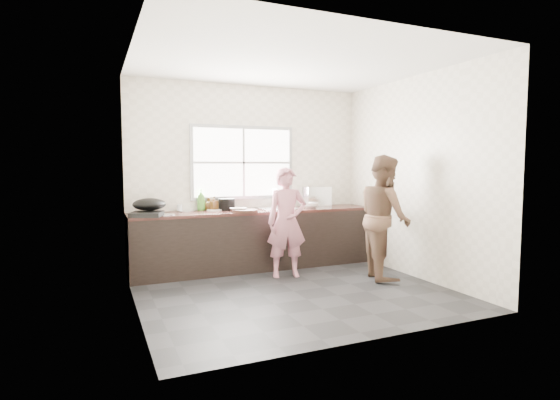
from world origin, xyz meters
name	(u,v)px	position (x,y,z in m)	size (l,w,h in m)	color
floor	(294,291)	(0.00, 0.00, -0.01)	(3.60, 3.20, 0.01)	#252527
ceiling	(294,62)	(0.00, 0.00, 2.71)	(3.60, 3.20, 0.01)	silver
wall_back	(249,176)	(0.00, 1.60, 1.35)	(3.60, 0.01, 2.70)	silver
wall_left	(133,181)	(-1.80, 0.00, 1.35)	(0.01, 3.20, 2.70)	beige
wall_right	(416,177)	(1.80, 0.00, 1.35)	(0.01, 3.20, 2.70)	beige
wall_front	(375,185)	(0.00, -1.60, 1.35)	(3.60, 0.01, 2.70)	beige
cabinet	(257,240)	(0.00, 1.29, 0.41)	(3.60, 0.62, 0.82)	black
countertop	(256,211)	(0.00, 1.29, 0.84)	(3.60, 0.64, 0.04)	#341A15
sink	(278,209)	(0.35, 1.29, 0.86)	(0.55, 0.45, 0.02)	silver
faucet	(273,198)	(0.35, 1.49, 1.01)	(0.02, 0.02, 0.30)	silver
window_frame	(243,163)	(-0.10, 1.59, 1.55)	(1.60, 0.05, 1.10)	#9EA0A5
window_glazing	(244,163)	(-0.10, 1.57, 1.55)	(1.50, 0.01, 1.00)	white
woman	(287,226)	(0.21, 0.68, 0.69)	(0.51, 0.33, 1.39)	#C27485
person_side	(384,217)	(1.39, 0.10, 0.83)	(0.80, 0.63, 1.65)	brown
cutting_board	(245,211)	(-0.25, 1.08, 0.88)	(0.36, 0.36, 0.04)	black
cleaver	(237,209)	(-0.33, 1.18, 0.90)	(0.20, 0.10, 0.01)	silver
bowl_mince	(238,210)	(-0.31, 1.17, 0.89)	(0.22, 0.22, 0.06)	silver
bowl_crabs	(310,206)	(0.85, 1.23, 0.89)	(0.21, 0.21, 0.07)	silver
bowl_held	(277,207)	(0.32, 1.28, 0.89)	(0.18, 0.18, 0.06)	white
black_pot	(227,204)	(-0.40, 1.43, 0.95)	(0.24, 0.24, 0.17)	black
plate_food	(215,210)	(-0.58, 1.46, 0.87)	(0.24, 0.24, 0.02)	white
bottle_green	(201,200)	(-0.76, 1.52, 1.02)	(0.12, 0.12, 0.32)	#44872C
bottle_brown_tall	(214,204)	(-0.59, 1.45, 0.96)	(0.09, 0.09, 0.19)	#492D12
bottle_brown_short	(209,204)	(-0.65, 1.52, 0.95)	(0.13, 0.13, 0.17)	#3F280F
glass_jar	(180,208)	(-1.07, 1.52, 0.91)	(0.07, 0.07, 0.10)	white
burner	(147,214)	(-1.56, 1.11, 0.89)	(0.38, 0.38, 0.06)	black
wok	(149,204)	(-1.51, 1.24, 1.00)	(0.43, 0.43, 0.16)	black
dish_rack	(315,197)	(1.03, 1.40, 1.02)	(0.42, 0.29, 0.31)	white
pot_lid_left	(166,215)	(-1.32, 1.14, 0.87)	(0.24, 0.24, 0.01)	#AEAEB5
pot_lid_right	(186,211)	(-0.98, 1.52, 0.87)	(0.27, 0.27, 0.01)	silver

